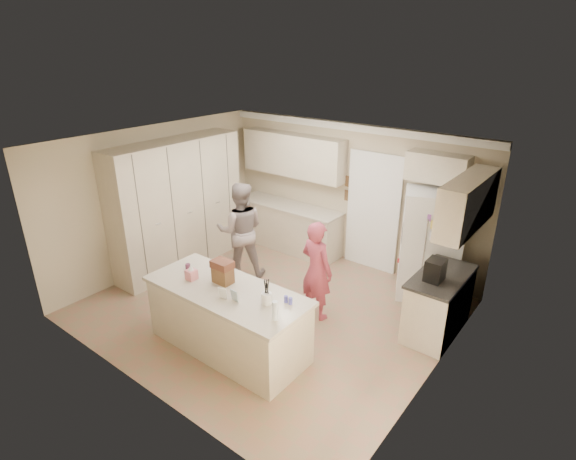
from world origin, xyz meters
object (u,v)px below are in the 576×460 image
Objects in this scene: refrigerator at (430,245)px; coffee_maker at (435,270)px; utensil_crock at (266,298)px; teen_boy at (241,230)px; tissue_box at (191,275)px; teen_girl at (317,270)px; island_base at (228,320)px; dollhouse_body at (223,275)px.

refrigerator is 1.22m from coffee_maker.
utensil_crock is 2.54m from teen_boy.
teen_girl is at bearing 55.29° from tissue_box.
tissue_box is at bearing -169.70° from island_base.
island_base is 1.28× the size of teen_boy.
utensil_crock is at bearing -127.12° from coffee_maker.
tissue_box is (-0.55, -0.10, 0.56)m from island_base.
teen_boy reaches higher than tissue_box.
utensil_crock is at bearing 7.13° from tissue_box.
refrigerator is at bearing 113.73° from coffee_maker.
coffee_maker is 2.14× the size of tissue_box.
dollhouse_body is 0.17× the size of teen_girl.
teen_girl is at bearing -147.57° from refrigerator.
tissue_box is at bearing 71.74° from teen_boy.
coffee_maker is 3.28m from tissue_box.
utensil_crock is 0.09× the size of teen_boy.
coffee_maker is at bearing 42.83° from island_base.
tissue_box is at bearing -142.43° from coffee_maker.
coffee_maker is at bearing 39.29° from dollhouse_body.
coffee_maker is (0.48, -1.10, 0.17)m from refrigerator.
dollhouse_body reaches higher than tissue_box.
refrigerator reaches higher than dollhouse_body.
teen_boy is at bearing 128.24° from island_base.
refrigerator reaches higher than tissue_box.
refrigerator is 12.00× the size of utensil_crock.
island_base is 8.46× the size of dollhouse_body.
refrigerator is 3.17m from teen_boy.
tissue_box is 0.54× the size of dollhouse_body.
utensil_crock is at bearing -130.90° from refrigerator.
dollhouse_body is at bearing 72.42° from teen_girl.
teen_boy is at bearing 113.33° from tissue_box.
refrigerator is 6.00× the size of coffee_maker.
teen_girl is (0.63, 1.29, -0.26)m from dollhouse_body.
coffee_maker is 1.68m from teen_girl.
teen_boy is (-3.36, -0.24, -0.21)m from coffee_maker.
dollhouse_body reaches higher than island_base.
utensil_crock is (-1.40, -1.85, -0.07)m from coffee_maker.
island_base is 1.43× the size of teen_girl.
island_base is 15.71× the size of tissue_box.
tissue_box is at bearing -147.96° from refrigerator.
island_base is at bearing -175.60° from utensil_crock.
coffee_maker is 2.32m from utensil_crock.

